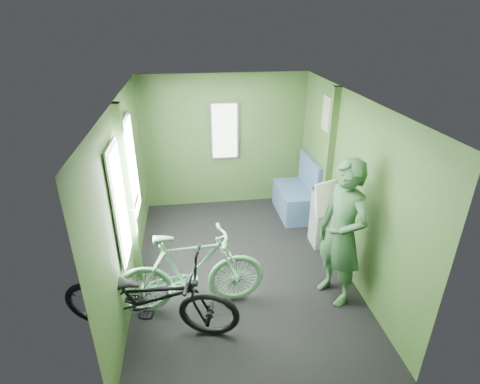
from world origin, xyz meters
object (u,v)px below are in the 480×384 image
Objects in this scene: bicycle_mint at (193,307)px; passenger at (342,234)px; bicycle_black at (153,332)px; bench_seat at (296,198)px; waste_box at (322,218)px.

bicycle_mint is 0.97× the size of passenger.
bench_seat is at bearing -28.87° from bicycle_black.
bicycle_black is 2.37m from passenger.
waste_box is (0.20, 1.14, -0.46)m from passenger.
bicycle_black is at bearing -104.04° from passenger.
passenger is 1.25m from waste_box.
passenger reaches higher than bicycle_mint.
passenger reaches higher than bench_seat.
waste_box reaches higher than bicycle_black.
bicycle_black is at bearing -148.87° from waste_box.
bicycle_black is 3.32m from bench_seat.
bench_seat is (0.09, 2.10, -0.60)m from passenger.
bench_seat is (2.27, 2.40, 0.30)m from bicycle_black.
bicycle_mint is 2.28m from waste_box.
bicycle_mint is (0.44, 0.33, 0.00)m from bicycle_black.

